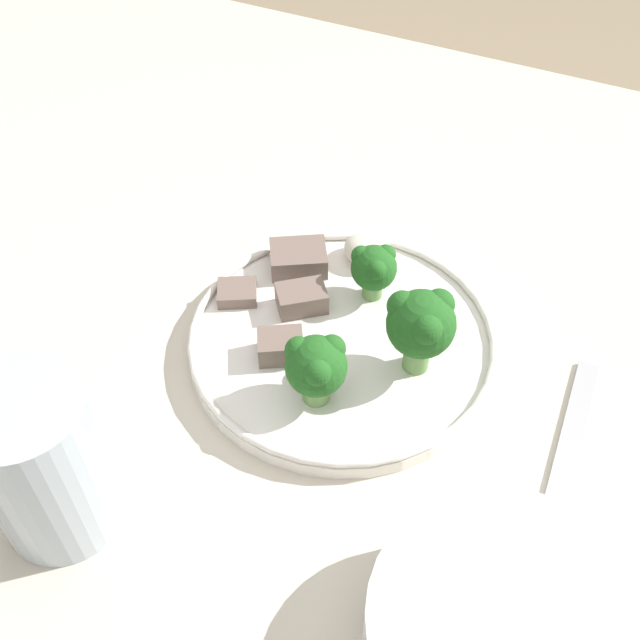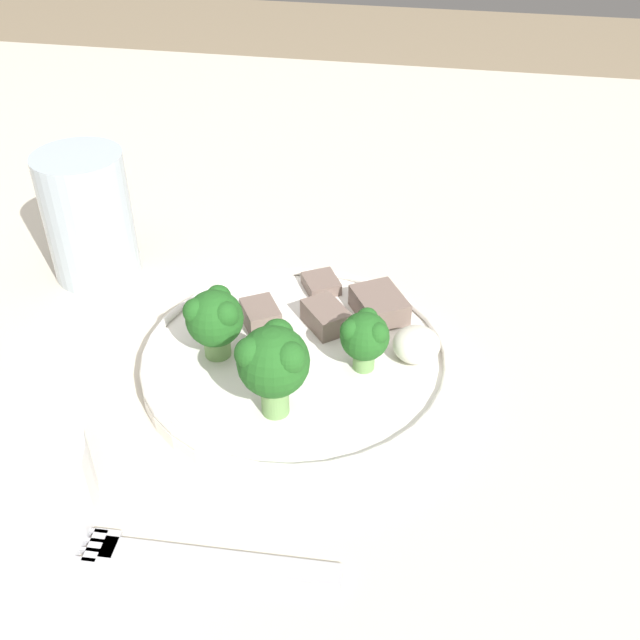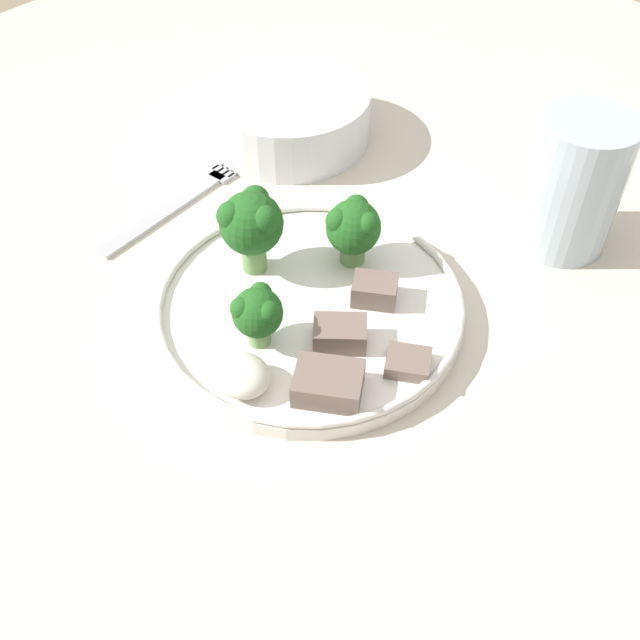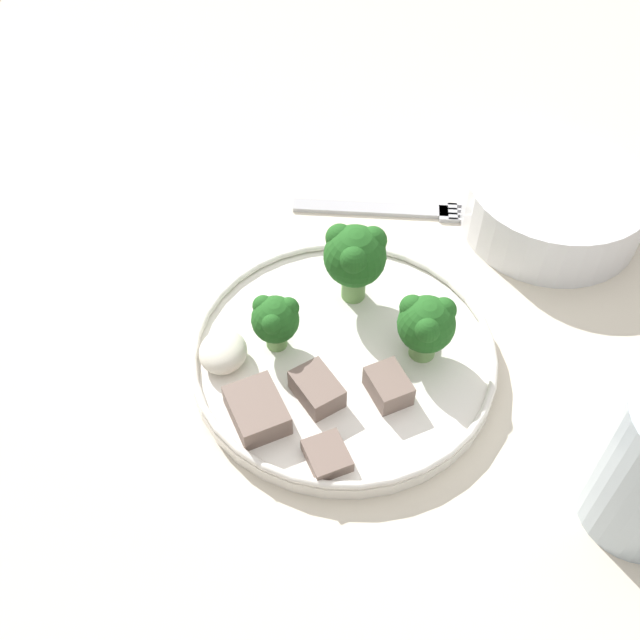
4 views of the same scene
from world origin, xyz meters
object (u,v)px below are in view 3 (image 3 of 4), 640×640
at_px(dinner_plate, 310,307).
at_px(cream_bowl, 289,116).
at_px(drinking_glass, 572,191).
at_px(fork, 186,198).

height_order(dinner_plate, cream_bowl, cream_bowl).
distance_m(cream_bowl, drinking_glass, 0.28).
bearing_deg(fork, cream_bowl, 88.94).
xyz_separation_m(dinner_plate, fork, (-0.18, 0.03, -0.01)).
bearing_deg(dinner_plate, fork, 169.17).
xyz_separation_m(cream_bowl, drinking_glass, (0.28, 0.04, 0.03)).
height_order(dinner_plate, drinking_glass, drinking_glass).
bearing_deg(fork, dinner_plate, -10.83).
height_order(cream_bowl, drinking_glass, drinking_glass).
relative_size(fork, cream_bowl, 1.26).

